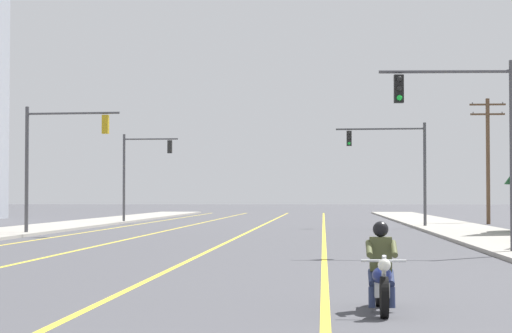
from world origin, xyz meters
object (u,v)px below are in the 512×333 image
object	(u,v)px
motorcycle_with_rider	(381,275)
traffic_signal_near_left	(53,150)
traffic_signal_mid_right	(399,158)
traffic_signal_mid_left	(139,165)
utility_pole_right_far	(488,156)
traffic_signal_near_right	(474,127)

from	to	relation	value
motorcycle_with_rider	traffic_signal_near_left	distance (m)	31.81
motorcycle_with_rider	traffic_signal_near_left	xyz separation A→B (m)	(-13.89, 28.40, 3.50)
traffic_signal_mid_right	traffic_signal_near_left	bearing A→B (deg)	-146.93
traffic_signal_mid_left	utility_pole_right_far	world-z (taller)	utility_pole_right_far
utility_pole_right_far	motorcycle_with_rider	bearing A→B (deg)	-101.95
traffic_signal_near_left	utility_pole_right_far	bearing A→B (deg)	38.48
traffic_signal_near_left	traffic_signal_mid_left	xyz separation A→B (m)	(0.15, 20.06, -0.05)
traffic_signal_near_right	utility_pole_right_far	size ratio (longest dim) A/B	0.74
traffic_signal_mid_left	traffic_signal_near_right	bearing A→B (deg)	-62.55
traffic_signal_near_left	traffic_signal_mid_left	distance (m)	20.06
motorcycle_with_rider	traffic_signal_mid_left	world-z (taller)	traffic_signal_mid_left
traffic_signal_near_right	traffic_signal_near_left	distance (m)	22.49
traffic_signal_near_left	utility_pole_right_far	size ratio (longest dim) A/B	0.74
motorcycle_with_rider	traffic_signal_near_right	distance (m)	15.49
traffic_signal_mid_right	traffic_signal_mid_left	size ratio (longest dim) A/B	1.00
traffic_signal_near_right	traffic_signal_mid_right	bearing A→B (deg)	90.83
traffic_signal_near_right	traffic_signal_mid_right	xyz separation A→B (m)	(-0.36, 25.13, 0.06)
traffic_signal_near_right	traffic_signal_near_left	world-z (taller)	same
motorcycle_with_rider	traffic_signal_mid_left	distance (m)	50.49
traffic_signal_near_left	utility_pole_right_far	distance (m)	30.57
motorcycle_with_rider	traffic_signal_mid_right	world-z (taller)	traffic_signal_mid_right
motorcycle_with_rider	utility_pole_right_far	distance (m)	48.64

